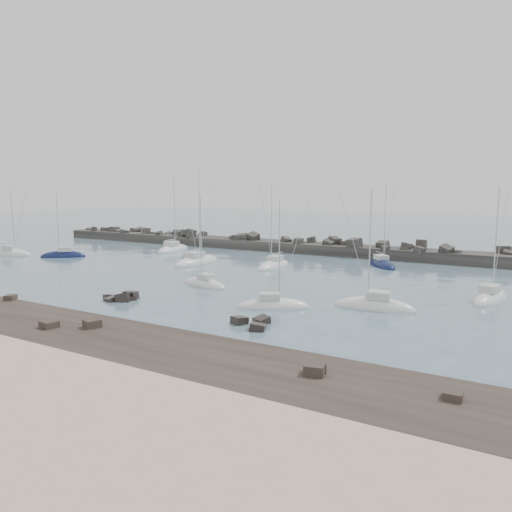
{
  "coord_description": "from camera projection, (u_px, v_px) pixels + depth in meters",
  "views": [
    {
      "loc": [
        36.07,
        -47.81,
        12.06
      ],
      "look_at": [
        0.88,
        12.0,
        2.61
      ],
      "focal_mm": 35.0,
      "sensor_mm": 36.0,
      "label": 1
    }
  ],
  "objects": [
    {
      "name": "ground",
      "position": [
        200.0,
        288.0,
        60.59
      ],
      "size": [
        400.0,
        400.0,
        0.0
      ],
      "primitive_type": "plane",
      "color": "slate",
      "rests_on": "ground"
    },
    {
      "name": "rock_shelf",
      "position": [
        40.0,
        333.0,
        41.88
      ],
      "size": [
        140.0,
        12.29,
        2.0
      ],
      "color": "#2B221D",
      "rests_on": "ground"
    },
    {
      "name": "rock_cluster_near",
      "position": [
        123.0,
        299.0,
        54.34
      ],
      "size": [
        4.41,
        3.82,
        1.8
      ],
      "color": "black",
      "rests_on": "ground"
    },
    {
      "name": "rock_cluster_far",
      "position": [
        254.0,
        325.0,
        44.03
      ],
      "size": [
        4.14,
        3.83,
        1.45
      ],
      "color": "black",
      "rests_on": "ground"
    },
    {
      "name": "breakwater",
      "position": [
        285.0,
        249.0,
        96.88
      ],
      "size": [
        115.0,
        6.85,
        5.02
      ],
      "color": "#2C2A27",
      "rests_on": "ground"
    },
    {
      "name": "sailboat_0",
      "position": [
        12.0,
        255.0,
        90.19
      ],
      "size": [
        8.37,
        4.69,
        12.86
      ],
      "color": "white",
      "rests_on": "ground"
    },
    {
      "name": "sailboat_1",
      "position": [
        173.0,
        250.0,
        96.8
      ],
      "size": [
        4.07,
        9.92,
        15.3
      ],
      "color": "white",
      "rests_on": "ground"
    },
    {
      "name": "sailboat_2",
      "position": [
        63.0,
        256.0,
        87.9
      ],
      "size": [
        7.56,
        6.67,
        12.5
      ],
      "color": "#0F1840",
      "rests_on": "ground"
    },
    {
      "name": "sailboat_3",
      "position": [
        197.0,
        263.0,
        80.49
      ],
      "size": [
        3.52,
        10.51,
        16.45
      ],
      "color": "white",
      "rests_on": "ground"
    },
    {
      "name": "sailboat_4",
      "position": [
        205.0,
        285.0,
        62.11
      ],
      "size": [
        7.76,
        4.09,
        11.84
      ],
      "color": "white",
      "rests_on": "ground"
    },
    {
      "name": "sailboat_5",
      "position": [
        274.0,
        266.0,
        76.55
      ],
      "size": [
        2.72,
        8.75,
        13.92
      ],
      "color": "white",
      "rests_on": "ground"
    },
    {
      "name": "sailboat_6",
      "position": [
        273.0,
        306.0,
        50.71
      ],
      "size": [
        7.47,
        5.82,
        11.75
      ],
      "color": "white",
      "rests_on": "ground"
    },
    {
      "name": "sailboat_7",
      "position": [
        382.0,
        265.0,
        77.87
      ],
      "size": [
        7.36,
        8.57,
        13.75
      ],
      "color": "#0F1840",
      "rests_on": "ground"
    },
    {
      "name": "sailboat_8",
      "position": [
        375.0,
        307.0,
        50.3
      ],
      "size": [
        8.42,
        3.36,
        13.19
      ],
      "color": "white",
      "rests_on": "ground"
    },
    {
      "name": "sailboat_9",
      "position": [
        490.0,
        299.0,
        54.03
      ],
      "size": [
        4.14,
        8.64,
        13.3
      ],
      "color": "white",
      "rests_on": "ground"
    }
  ]
}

